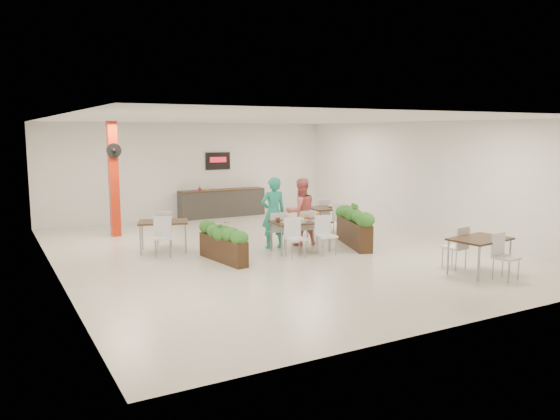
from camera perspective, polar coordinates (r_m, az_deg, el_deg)
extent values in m
plane|color=beige|center=(13.52, -0.66, -4.25)|extent=(12.00, 12.00, 0.00)
cube|color=white|center=(18.75, -9.38, 4.08)|extent=(10.00, 0.10, 3.20)
cube|color=white|center=(8.50, 18.78, -1.14)|extent=(10.00, 0.10, 3.20)
cube|color=white|center=(11.78, -22.67, 1.16)|extent=(0.10, 12.00, 3.20)
cube|color=white|center=(16.22, 15.12, 3.28)|extent=(0.10, 12.00, 3.20)
cube|color=white|center=(13.20, -0.69, 9.45)|extent=(10.00, 12.00, 0.04)
cube|color=red|center=(15.83, -16.98, 3.09)|extent=(0.25, 0.25, 3.20)
cylinder|color=black|center=(15.60, -16.97, 5.97)|extent=(0.40, 0.06, 0.40)
sphere|color=black|center=(15.56, -16.94, 5.96)|extent=(0.12, 0.12, 0.12)
cube|color=#302E2B|center=(18.90, -6.08, 0.67)|extent=(3.00, 0.60, 0.90)
cube|color=black|center=(18.84, -6.10, 2.09)|extent=(3.00, 0.62, 0.04)
cube|color=black|center=(19.05, -6.51, 5.11)|extent=(0.90, 0.04, 0.60)
cube|color=red|center=(19.02, -6.48, 5.25)|extent=(0.60, 0.02, 0.18)
imported|color=maroon|center=(18.54, -8.39, 2.31)|extent=(0.09, 0.09, 0.19)
imported|color=gold|center=(18.63, -7.67, 2.31)|extent=(0.13, 0.13, 0.17)
cube|color=black|center=(13.31, 2.13, -1.24)|extent=(1.47, 0.93, 0.04)
cylinder|color=gray|center=(12.81, 0.18, -3.31)|extent=(0.04, 0.04, 0.71)
cylinder|color=gray|center=(13.37, 5.23, -2.87)|extent=(0.04, 0.04, 0.71)
cylinder|color=gray|center=(13.43, -0.97, -2.78)|extent=(0.04, 0.04, 0.71)
cylinder|color=gray|center=(13.96, 3.90, -2.38)|extent=(0.04, 0.04, 0.71)
cube|color=white|center=(13.74, -0.46, -2.13)|extent=(0.46, 0.46, 0.05)
cube|color=white|center=(13.52, -0.15, -1.22)|extent=(0.42, 0.08, 0.45)
cylinder|color=gray|center=(14.00, -0.08, -2.91)|extent=(0.02, 0.02, 0.43)
cylinder|color=gray|center=(13.87, -1.38, -3.01)|extent=(0.02, 0.02, 0.43)
cylinder|color=gray|center=(13.69, 0.48, -3.16)|extent=(0.02, 0.02, 0.43)
cylinder|color=gray|center=(13.56, -0.84, -3.27)|extent=(0.02, 0.02, 0.43)
cube|color=white|center=(14.06, 2.55, -1.89)|extent=(0.46, 0.46, 0.05)
cube|color=white|center=(13.85, 2.90, -1.00)|extent=(0.42, 0.08, 0.45)
cylinder|color=gray|center=(14.33, 2.86, -2.66)|extent=(0.02, 0.02, 0.43)
cylinder|color=gray|center=(14.18, 1.63, -2.77)|extent=(0.02, 0.02, 0.43)
cylinder|color=gray|center=(14.03, 3.47, -2.90)|extent=(0.02, 0.02, 0.43)
cylinder|color=gray|center=(13.88, 2.22, -3.01)|extent=(0.02, 0.02, 0.43)
cube|color=white|center=(12.66, 1.65, -3.02)|extent=(0.46, 0.46, 0.05)
cube|color=white|center=(12.78, 1.30, -1.77)|extent=(0.42, 0.08, 0.45)
cylinder|color=gray|center=(12.49, 1.26, -4.28)|extent=(0.02, 0.02, 0.43)
cylinder|color=gray|center=(12.63, 2.67, -4.14)|extent=(0.02, 0.02, 0.43)
cylinder|color=gray|center=(12.79, 0.63, -3.98)|extent=(0.02, 0.02, 0.43)
cylinder|color=gray|center=(12.93, 2.01, -3.85)|extent=(0.02, 0.02, 0.43)
cube|color=white|center=(13.01, 4.85, -2.74)|extent=(0.46, 0.46, 0.05)
cube|color=white|center=(13.13, 4.47, -1.53)|extent=(0.42, 0.08, 0.45)
cylinder|color=gray|center=(12.83, 4.52, -3.96)|extent=(0.02, 0.02, 0.43)
cylinder|color=gray|center=(12.99, 5.86, -3.83)|extent=(0.02, 0.02, 0.43)
cylinder|color=gray|center=(13.13, 3.83, -3.68)|extent=(0.02, 0.02, 0.43)
cylinder|color=gray|center=(13.28, 5.14, -3.55)|extent=(0.02, 0.02, 0.43)
cube|color=white|center=(13.07, 0.93, -1.29)|extent=(0.33, 0.33, 0.01)
ellipsoid|color=#A9572A|center=(13.06, 0.93, -0.97)|extent=(0.22, 0.22, 0.13)
cube|color=white|center=(13.46, 2.30, -1.02)|extent=(0.28, 0.28, 0.01)
ellipsoid|color=orange|center=(13.45, 2.30, -0.76)|extent=(0.18, 0.18, 0.11)
cube|color=white|center=(13.38, 3.90, -1.09)|extent=(0.28, 0.28, 0.01)
ellipsoid|color=#521A10|center=(13.37, 3.90, -0.86)|extent=(0.16, 0.16, 0.10)
cube|color=white|center=(13.12, 2.27, -1.26)|extent=(0.20, 0.20, 0.01)
ellipsoid|color=white|center=(13.12, 2.27, -1.07)|extent=(0.12, 0.12, 0.07)
cylinder|color=#FFA11A|center=(13.67, 3.95, -0.60)|extent=(0.07, 0.07, 0.15)
imported|color=brown|center=(13.17, -0.22, -1.04)|extent=(0.12, 0.12, 0.10)
imported|color=teal|center=(13.65, -0.71, -0.30)|extent=(0.69, 0.49, 1.79)
imported|color=#F4756C|center=(14.04, 2.17, -0.19)|extent=(0.90, 0.73, 1.73)
cube|color=black|center=(12.40, -5.97, -4.10)|extent=(0.52, 1.70, 0.56)
ellipsoid|color=#185419|center=(11.74, -4.26, -2.78)|extent=(0.40, 0.40, 0.32)
ellipsoid|color=#185419|center=(12.03, -5.15, -2.53)|extent=(0.40, 0.40, 0.32)
ellipsoid|color=#185419|center=(12.32, -6.00, -2.29)|extent=(0.40, 0.40, 0.32)
ellipsoid|color=#185419|center=(12.61, -6.81, -2.05)|extent=(0.40, 0.40, 0.32)
ellipsoid|color=#185419|center=(12.91, -7.58, -1.83)|extent=(0.40, 0.40, 0.32)
imported|color=#185419|center=(12.31, -6.00, -2.00)|extent=(0.33, 0.28, 0.36)
cube|color=black|center=(14.15, 7.71, -2.37)|extent=(0.95, 2.01, 0.67)
ellipsoid|color=#185419|center=(13.28, 8.88, -1.10)|extent=(0.40, 0.40, 0.32)
ellipsoid|color=#185419|center=(13.67, 8.30, -0.82)|extent=(0.40, 0.40, 0.32)
ellipsoid|color=#185419|center=(14.07, 7.74, -0.55)|extent=(0.40, 0.40, 0.32)
ellipsoid|color=#185419|center=(14.48, 7.22, -0.30)|extent=(0.40, 0.40, 0.32)
ellipsoid|color=#185419|center=(14.88, 6.73, -0.06)|extent=(0.40, 0.40, 0.32)
imported|color=#185419|center=(14.06, 7.75, -0.16)|extent=(0.24, 0.24, 0.44)
cube|color=black|center=(13.60, -12.12, -1.22)|extent=(1.37, 1.12, 0.04)
cylinder|color=gray|center=(13.37, -14.39, -3.09)|extent=(0.04, 0.04, 0.71)
cylinder|color=gray|center=(13.33, -9.84, -2.98)|extent=(0.04, 0.04, 0.71)
cylinder|color=gray|center=(14.02, -14.19, -2.56)|extent=(0.04, 0.04, 0.71)
cylinder|color=gray|center=(13.98, -9.86, -2.46)|extent=(0.04, 0.04, 0.71)
cube|color=white|center=(14.24, -12.01, -1.94)|extent=(0.53, 0.53, 0.05)
cube|color=white|center=(14.01, -12.06, -1.07)|extent=(0.41, 0.17, 0.45)
cylinder|color=gray|center=(14.44, -11.29, -2.72)|extent=(0.02, 0.02, 0.43)
cylinder|color=gray|center=(14.45, -12.64, -2.76)|extent=(0.02, 0.02, 0.43)
cylinder|color=gray|center=(14.11, -11.31, -2.98)|extent=(0.02, 0.02, 0.43)
cylinder|color=gray|center=(14.12, -12.69, -3.02)|extent=(0.02, 0.02, 0.43)
cube|color=white|center=(13.06, -12.16, -2.86)|extent=(0.53, 0.53, 0.05)
cube|color=white|center=(13.20, -12.17, -1.64)|extent=(0.41, 0.17, 0.45)
cylinder|color=gray|center=(12.95, -12.91, -4.04)|extent=(0.02, 0.02, 0.43)
cylinder|color=gray|center=(12.93, -11.40, -4.00)|extent=(0.02, 0.02, 0.43)
cylinder|color=gray|center=(13.28, -12.84, -3.73)|extent=(0.02, 0.02, 0.43)
cylinder|color=gray|center=(13.27, -11.37, -3.70)|extent=(0.02, 0.02, 0.43)
imported|color=white|center=(13.59, -12.12, -1.03)|extent=(0.22, 0.22, 0.05)
cube|color=black|center=(15.83, 5.37, 0.24)|extent=(1.33, 0.92, 0.04)
cylinder|color=gray|center=(15.28, 4.20, -1.46)|extent=(0.04, 0.04, 0.71)
cylinder|color=gray|center=(15.89, 7.84, -1.14)|extent=(0.04, 0.04, 0.71)
cylinder|color=gray|center=(15.91, 2.87, -1.06)|extent=(0.04, 0.04, 0.71)
cylinder|color=gray|center=(16.50, 6.42, -0.77)|extent=(0.04, 0.04, 0.71)
cube|color=white|center=(16.38, 4.27, -0.47)|extent=(0.44, 0.44, 0.05)
cube|color=white|center=(16.18, 4.61, 0.32)|extent=(0.42, 0.06, 0.45)
cylinder|color=gray|center=(16.64, 4.47, -1.15)|extent=(0.02, 0.02, 0.43)
cylinder|color=gray|center=(16.48, 3.45, -1.23)|extent=(0.02, 0.02, 0.43)
cylinder|color=gray|center=(16.36, 5.07, -1.32)|extent=(0.02, 0.02, 0.43)
cylinder|color=gray|center=(16.18, 4.04, -1.41)|extent=(0.02, 0.02, 0.43)
cube|color=white|center=(15.37, 6.52, -1.07)|extent=(0.44, 0.44, 0.05)
cube|color=white|center=(15.49, 6.16, -0.06)|extent=(0.42, 0.06, 0.45)
cylinder|color=gray|center=(15.17, 6.31, -2.09)|extent=(0.02, 0.02, 0.43)
cylinder|color=gray|center=(15.36, 7.38, -1.98)|extent=(0.02, 0.02, 0.43)
cylinder|color=gray|center=(15.46, 5.63, -1.89)|extent=(0.02, 0.02, 0.43)
cylinder|color=gray|center=(15.64, 6.70, -1.79)|extent=(0.02, 0.02, 0.43)
imported|color=white|center=(15.82, 5.37, 0.41)|extent=(0.22, 0.22, 0.05)
cube|color=black|center=(11.92, 20.18, -2.86)|extent=(1.33, 0.98, 0.04)
cylinder|color=gray|center=(11.36, 20.02, -5.33)|extent=(0.04, 0.04, 0.71)
cylinder|color=gray|center=(12.29, 22.89, -4.48)|extent=(0.04, 0.04, 0.71)
cylinder|color=gray|center=(11.74, 17.16, -4.76)|extent=(0.04, 0.04, 0.71)
cylinder|color=gray|center=(12.64, 20.15, -3.98)|extent=(0.04, 0.04, 0.71)
cube|color=white|center=(12.31, 17.78, -3.74)|extent=(0.47, 0.47, 0.05)
cube|color=white|center=(12.15, 18.55, -2.73)|extent=(0.42, 0.10, 0.45)
cylinder|color=gray|center=(12.59, 17.55, -4.57)|extent=(0.02, 0.02, 0.43)
cylinder|color=gray|center=(12.32, 16.62, -4.80)|extent=(0.02, 0.02, 0.43)
cylinder|color=gray|center=(12.40, 18.83, -4.82)|extent=(0.02, 0.02, 0.43)
cylinder|color=gray|center=(12.13, 17.91, -5.06)|extent=(0.02, 0.02, 0.43)
cube|color=white|center=(11.67, 22.58, -4.62)|extent=(0.47, 0.47, 0.05)
cube|color=white|center=(11.72, 21.85, -3.29)|extent=(0.42, 0.10, 0.45)
cylinder|color=gray|center=(11.50, 22.80, -6.03)|extent=(0.02, 0.02, 0.43)
cylinder|color=gray|center=(11.79, 23.65, -5.74)|extent=(0.02, 0.02, 0.43)
cylinder|color=gray|center=(11.67, 21.36, -5.75)|extent=(0.02, 0.02, 0.43)
cylinder|color=gray|center=(11.95, 22.23, -5.47)|extent=(0.02, 0.02, 0.43)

